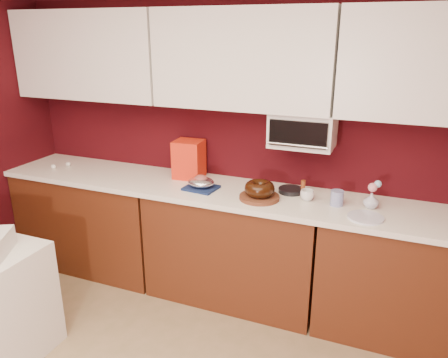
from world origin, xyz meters
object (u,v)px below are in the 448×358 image
pandoro_box (189,159)px  blue_jar (337,198)px  toaster_oven (303,129)px  coffee_mug (307,194)px  foil_ham_nest (201,182)px  flower_vase (371,199)px  bundt_cake (260,189)px

pandoro_box → blue_jar: bearing=-11.7°
toaster_oven → pandoro_box: (-0.91, -0.01, -0.32)m
blue_jar → toaster_oven: bearing=151.1°
pandoro_box → coffee_mug: size_ratio=3.30×
toaster_oven → foil_ham_nest: (-0.70, -0.22, -0.42)m
coffee_mug → foil_ham_nest: bearing=-174.6°
pandoro_box → flower_vase: size_ratio=2.52×
toaster_oven → coffee_mug: 0.46m
coffee_mug → blue_jar: size_ratio=0.87×
toaster_oven → foil_ham_nest: 0.85m
coffee_mug → blue_jar: bearing=-4.2°
bundt_cake → blue_jar: size_ratio=2.03×
coffee_mug → flower_vase: flower_vase is taller
foil_ham_nest → blue_jar: (1.00, 0.06, -0.00)m
bundt_cake → pandoro_box: bearing=159.9°
flower_vase → foil_ham_nest: bearing=-175.4°
bundt_cake → foil_ham_nest: bundt_cake is taller
toaster_oven → blue_jar: toaster_oven is taller
bundt_cake → coffee_mug: 0.34m
foil_ham_nest → blue_jar: size_ratio=1.93×
bundt_cake → pandoro_box: size_ratio=0.70×
blue_jar → coffee_mug: bearing=175.8°
bundt_cake → flower_vase: 0.76m
foil_ham_nest → pandoro_box: 0.32m
coffee_mug → flower_vase: 0.43m
bundt_cake → coffee_mug: size_ratio=2.32×
bundt_cake → foil_ham_nest: 0.48m
flower_vase → bundt_cake: bearing=-170.2°
toaster_oven → pandoro_box: bearing=-179.6°
toaster_oven → blue_jar: bearing=-28.9°
toaster_oven → coffee_mug: size_ratio=4.84×
toaster_oven → flower_vase: toaster_oven is taller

